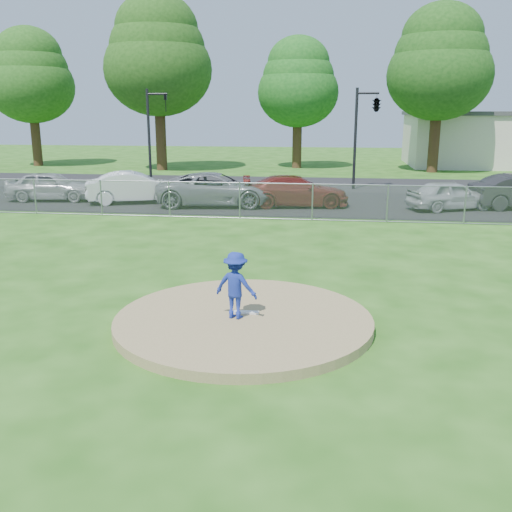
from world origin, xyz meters
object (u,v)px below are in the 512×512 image
Objects in this scene: tree_far_left at (30,75)px; parked_car_darkred at (296,191)px; commercial_building at (511,139)px; tree_center at (298,82)px; parked_car_gray at (216,189)px; tree_right at (440,62)px; traffic_signal_center at (374,106)px; pitcher at (236,285)px; traffic_signal_left at (153,128)px; parked_car_silver at (51,186)px; traffic_cone at (181,197)px; tree_left at (158,55)px; parked_car_pearl at (450,195)px; parked_car_white at (134,187)px.

tree_far_left is 2.18× the size of parked_car_darkred.
commercial_building is 1.67× the size of tree_center.
parked_car_gray is at bearing 85.88° from parked_car_darkred.
tree_right is at bearing -43.55° from parked_car_gray.
traffic_signal_center is (-5.03, -10.00, -3.04)m from tree_right.
traffic_signal_center reaches higher than pitcher.
traffic_signal_left reaches higher than commercial_building.
pitcher is 0.29× the size of parked_car_darkred.
parked_car_silver reaches higher than parked_car_darkred.
tree_far_left is 16.53× the size of traffic_cone.
pitcher is at bearing -105.91° from tree_right.
tree_center is at bearing -73.22° from pitcher.
tree_left is 25.07m from parked_car_pearl.
parked_car_silver reaches higher than parked_car_pearl.
commercial_building is at bearing 14.53° from tree_left.
parked_car_gray reaches higher than parked_car_darkred.
traffic_signal_left is 1.23× the size of parked_car_white.
parked_car_gray is (-12.62, -16.86, -6.87)m from tree_right.
tree_left reaches higher than parked_car_silver.
traffic_signal_center is at bearing -39.22° from parked_car_darkred.
traffic_signal_center is 17.73m from parked_car_silver.
tree_far_left reaches higher than commercial_building.
parked_car_gray is (18.38, -17.86, -6.28)m from tree_far_left.
parked_car_white is at bearing 68.23° from parked_car_pearl.
tree_center reaches higher than traffic_signal_center.
tree_left is at bearing -163.30° from tree_center.
parked_car_darkred is (0.25, 15.52, -0.18)m from pitcher.
parked_car_darkred is at bearing 68.18° from parked_car_pearl.
tree_left is 1.08× the size of tree_right.
traffic_cone is 0.17× the size of parked_car_pearl.
tree_center reaches higher than pitcher.
parked_car_darkred reaches higher than traffic_cone.
tree_center is (21.00, 1.00, -0.59)m from tree_far_left.
tree_right is 17.91× the size of traffic_cone.
pitcher reaches higher than parked_car_white.
tree_left is 18.22m from traffic_cone.
pitcher is (10.85, -31.08, -7.34)m from tree_left.
tree_left is 33.73m from pitcher.
parked_car_white is at bearing -48.63° from pitcher.
tree_center is 21.10m from parked_car_pearl.
tree_right is 34.03m from pitcher.
traffic_cone is at bearing -133.69° from commercial_building.
traffic_signal_center is 8.62× the size of traffic_cone.
tree_right reaches higher than parked_car_white.
traffic_signal_center is at bearing -31.02° from tree_left.
tree_right is at bearing -27.98° from parked_car_pearl.
parked_car_darkred is (7.84, -0.04, -0.04)m from parked_car_white.
tree_far_left is 34.61m from parked_car_pearl.
tree_center is (-17.00, -4.00, 4.31)m from commercial_building.
pitcher is 17.31m from parked_car_white.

